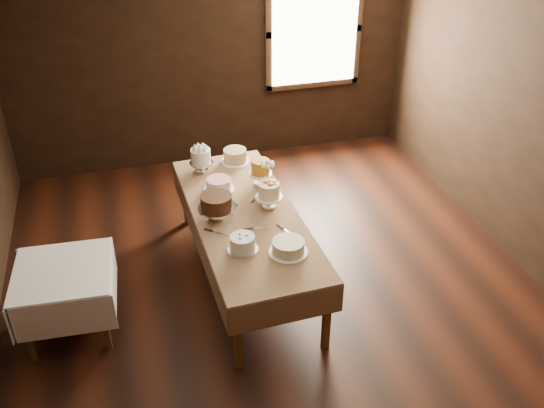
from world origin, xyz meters
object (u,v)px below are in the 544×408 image
Objects in this scene: cake_meringue at (201,161)px; cake_server_e at (221,233)px; cake_cream at (288,247)px; cake_speckled at (235,156)px; flower_vase at (268,187)px; cake_server_d at (260,194)px; side_table at (63,277)px; cake_server_c at (229,198)px; cake_chocolate at (217,207)px; cake_caramel at (260,174)px; cake_flowers at (269,196)px; cake_server_b at (289,233)px; cake_server_a at (262,228)px; display_table at (245,218)px; cake_lattice at (219,185)px; cake_swirl at (243,244)px.

cake_server_e is (-0.03, -1.16, -0.11)m from cake_meringue.
cake_speckled is at bearing 92.85° from cake_cream.
cake_meringue is 1.86× the size of flower_vase.
side_table is at bearing 149.62° from cake_server_d.
cake_server_c is at bearing 127.67° from cake_server_d.
cake_caramel is at bearing 42.61° from cake_chocolate.
cake_flowers is 1.09× the size of cake_server_b.
cake_cream is 1.03m from cake_server_c.
side_table is at bearing 96.00° from cake_server_c.
cake_server_c is 1.73× the size of flower_vase.
cake_server_d is (0.47, 0.29, -0.11)m from cake_chocolate.
cake_server_a is at bearing -103.55° from cake_caramel.
display_table is 1.66m from side_table.
cake_server_e is (-0.19, -0.57, 0.00)m from cake_server_c.
cake_speckled is at bearing 36.85° from side_table.
display_table is 6.91× the size of cake_cream.
cake_server_a is 1.73× the size of flower_vase.
cake_caramel is 0.24m from cake_server_d.
cake_server_b is 1.73× the size of flower_vase.
cake_flowers is 1.09× the size of cake_server_e.
cake_cream is 1.46× the size of cake_server_e.
cake_lattice is 0.41m from cake_server_d.
flower_vase is (0.56, 0.30, -0.04)m from cake_chocolate.
cake_flowers is 0.71m from cake_swirl.
cake_flowers is 0.99× the size of cake_swirl.
cake_server_c is at bearing -74.96° from cake_meringue.
cake_meringue reaches higher than cake_server_c.
cake_caramel is 0.79× the size of cake_cream.
cake_server_b is 0.60m from cake_server_e.
side_table is 1.89m from cake_cream.
side_table is 3.46× the size of cake_server_a.
cake_meringue is at bearing 106.28° from cake_cream.
cake_speckled is 0.91× the size of cake_cream.
cake_server_e is at bearing -136.24° from flower_vase.
cake_server_c is at bearing 21.79° from side_table.
cake_server_d is 1.73× the size of flower_vase.
display_table is 0.58m from cake_caramel.
flower_vase is at bearing -43.64° from cake_server_d.
cake_caramel is at bearing 96.97° from flower_vase.
cake_caramel is at bearing 93.38° from cake_server_e.
cake_lattice is at bearing -179.03° from cake_caramel.
cake_meringue is 0.98m from cake_flowers.
cake_chocolate is 0.63m from flower_vase.
cake_flowers is at bearing -102.76° from flower_vase.
cake_flowers reaches higher than cake_server_e.
cake_chocolate is (1.37, 0.30, 0.27)m from side_table.
flower_vase is (0.02, -0.19, -0.05)m from cake_caramel.
cake_server_c is at bearing 113.90° from cake_server_a.
display_table is 0.43m from flower_vase.
cake_caramel reaches higher than cake_cream.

